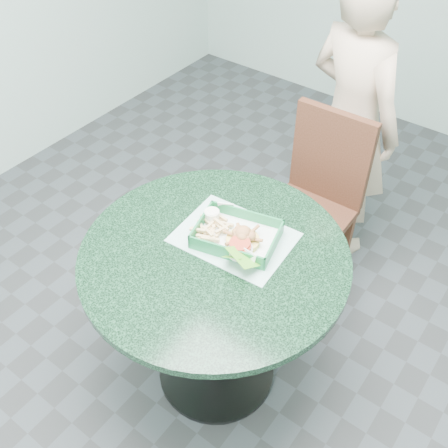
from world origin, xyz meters
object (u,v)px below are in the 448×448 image
Objects in this scene: crab_sandwich at (241,241)px; sauce_ramekin at (219,214)px; food_basket at (237,241)px; diner_person at (350,124)px; dining_chair at (317,195)px; cafe_table at (215,288)px.

crab_sandwich reaches higher than sauce_ramekin.
sauce_ramekin reaches higher than food_basket.
sauce_ramekin is at bearing 103.12° from diner_person.
dining_chair reaches higher than sauce_ramekin.
dining_chair is 0.73m from crab_sandwich.
diner_person is at bearing 85.82° from sauce_ramekin.
dining_chair is at bearing 80.55° from sauce_ramekin.
food_basket is 0.05m from crab_sandwich.
diner_person reaches higher than sauce_ramekin.
diner_person is 1.00m from food_basket.
food_basket is 0.13m from sauce_ramekin.
dining_chair is at bearing 91.14° from food_basket.
cafe_table is 1.03× the size of dining_chair.
sauce_ramekin reaches higher than cafe_table.
sauce_ramekin is (-0.09, 0.14, 0.22)m from cafe_table.
food_basket is at bearing 147.01° from crab_sandwich.
dining_chair is 0.39m from diner_person.
cafe_table is 0.24m from crab_sandwich.
dining_chair is 7.84× the size of crab_sandwich.
food_basket is at bearing 73.99° from cafe_table.
dining_chair is (0.01, 0.76, -0.05)m from cafe_table.
crab_sandwich reaches higher than cafe_table.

